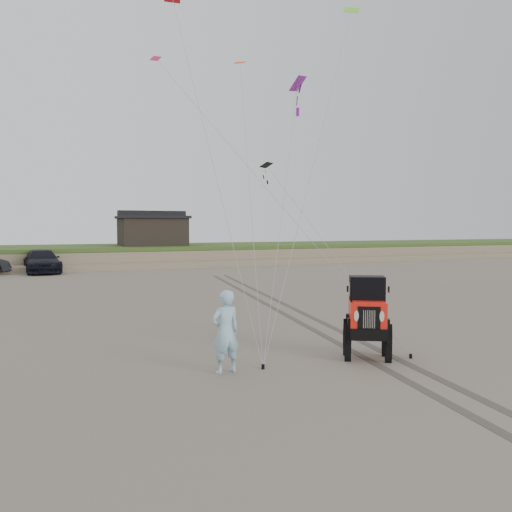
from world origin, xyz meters
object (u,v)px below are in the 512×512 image
Objects in this scene: cabin at (152,230)px; man at (225,332)px; truck_c at (42,261)px; jeep at (367,326)px.

cabin is 37.60m from man.
man reaches higher than truck_c.
jeep is at bearing -80.57° from truck_c.
man is at bearing -98.35° from cabin.
cabin reaches higher than man.
truck_c is (-9.78, -6.66, -2.36)m from cabin.
truck_c and jeep have the same top height.
truck_c is 3.02× the size of man.
cabin is at bearing 28.75° from truck_c.
man is (4.33, -30.48, 0.12)m from truck_c.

